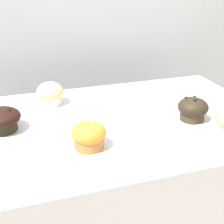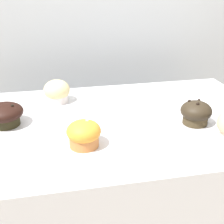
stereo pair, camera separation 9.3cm
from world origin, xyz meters
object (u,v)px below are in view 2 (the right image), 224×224
muffin_back_right (196,113)px  muffin_front_right (57,92)px  muffin_back_left (4,114)px  muffin_front_left (84,134)px

muffin_back_right → muffin_front_right: muffin_front_right is taller
muffin_back_right → muffin_front_right: size_ratio=1.02×
muffin_back_left → muffin_front_left: 0.28m
muffin_back_right → muffin_front_right: bearing=147.3°
muffin_front_left → muffin_front_right: (-0.06, 0.33, 0.00)m
muffin_front_left → muffin_front_right: bearing=99.9°
muffin_back_right → muffin_front_left: 0.36m
muffin_back_right → muffin_front_right: (-0.41, 0.26, 0.00)m
muffin_back_left → muffin_back_right: size_ratio=1.21×
muffin_back_right → muffin_back_left: bearing=169.4°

